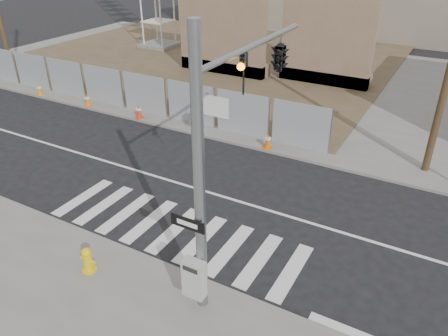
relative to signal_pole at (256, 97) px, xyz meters
The scene contains 11 objects.
ground 5.77m from the signal_pole, 140.66° to the left, with size 100.00×100.00×0.00m, color black.
sidewalk_far 16.91m from the signal_pole, 98.84° to the left, with size 50.00×20.00×0.12m, color slate.
signal_pole is the anchor object (origin of this frame).
chain_link_fence 14.80m from the signal_pole, 150.58° to the left, with size 24.60×0.04×2.00m, color gray.
concrete_wall_left 17.92m from the signal_pole, 122.11° to the left, with size 6.00×1.30×8.00m.
concrete_wall_right 16.46m from the signal_pole, 100.52° to the left, with size 5.50×1.30×8.00m.
fire_hydrant 6.37m from the signal_pole, 136.11° to the right, with size 0.48×0.46×0.77m.
traffic_cone_a 18.24m from the signal_pole, 159.29° to the left, with size 0.43×0.43×0.64m.
traffic_cone_b 14.93m from the signal_pole, 153.98° to the left, with size 0.44×0.44×0.67m.
traffic_cone_c 12.04m from the signal_pole, 146.12° to the left, with size 0.49×0.49×0.71m.
traffic_cone_d 7.93m from the signal_pole, 109.78° to the left, with size 0.45×0.45×0.71m.
Camera 1 is at (6.93, -11.62, 8.52)m, focal length 35.00 mm.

